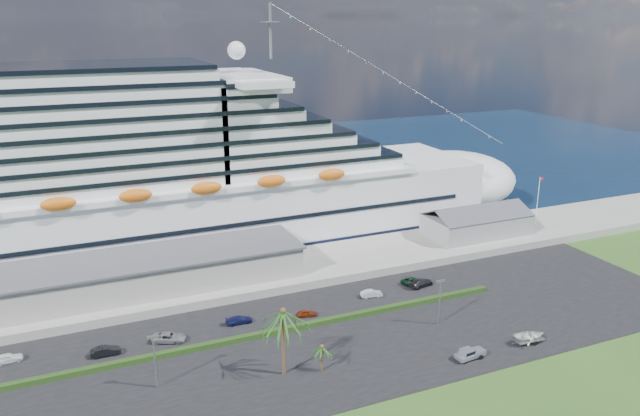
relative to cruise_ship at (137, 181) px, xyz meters
name	(u,v)px	position (x,y,z in m)	size (l,w,h in m)	color
ground	(356,373)	(21.53, -64.00, -16.69)	(420.00, 420.00, 0.00)	#2B501A
asphalt_lot	(326,339)	(21.53, -53.00, -16.63)	(140.00, 38.00, 0.12)	black
wharf	(268,272)	(21.53, -24.00, -15.79)	(240.00, 20.00, 1.80)	gray
water	(180,177)	(21.53, 66.00, -16.68)	(420.00, 160.00, 0.02)	black
cruise_ship	(137,181)	(0.00, 0.00, 0.00)	(191.00, 38.00, 54.00)	silver
terminal_building	(142,272)	(-3.47, -24.00, -11.68)	(61.00, 15.00, 6.30)	gray
port_shed	(477,223)	(73.53, -24.00, -12.30)	(24.00, 12.31, 7.37)	gray
flagpole	(538,199)	(91.57, -24.00, -8.43)	(1.08, 0.16, 12.00)	silver
hedge	(270,333)	(13.53, -48.00, -16.12)	(88.00, 1.10, 0.90)	black
lamp_post_left	(154,355)	(-6.47, -56.00, -11.35)	(1.60, 0.35, 8.27)	gray
lamp_post_right	(440,297)	(41.53, -56.00, -11.35)	(1.60, 0.35, 8.27)	gray
palm_tall	(283,319)	(11.53, -60.00, -7.49)	(8.82, 8.82, 11.13)	#47301E
palm_short	(322,350)	(17.03, -61.50, -13.03)	(3.53, 3.53, 4.56)	#47301E
parked_car_0	(8,358)	(-26.36, -39.93, -15.85)	(1.72, 4.28, 1.46)	white
parked_car_1	(105,351)	(-12.35, -43.80, -15.82)	(1.61, 4.61, 1.52)	black
parked_car_2	(169,337)	(-2.39, -43.41, -15.82)	(2.52, 5.47, 1.52)	gray
parked_car_3	(239,320)	(9.96, -41.90, -15.90)	(1.89, 4.66, 1.35)	#161A4D
parked_car_4	(307,313)	(21.74, -44.16, -15.96)	(1.45, 3.60, 1.23)	maroon
parked_car_5	(372,293)	(36.12, -41.67, -15.88)	(1.46, 4.20, 1.38)	silver
parked_car_6	(412,281)	(46.37, -39.40, -15.96)	(2.04, 4.43, 1.23)	black
parked_car_7	(421,283)	(47.28, -41.37, -15.78)	(2.21, 5.45, 1.58)	black
pickup_truck	(470,353)	(39.51, -67.63, -15.62)	(5.10, 2.29, 1.75)	black
boat_trailer	(530,336)	(51.50, -67.48, -15.37)	(6.37, 4.25, 1.81)	gray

